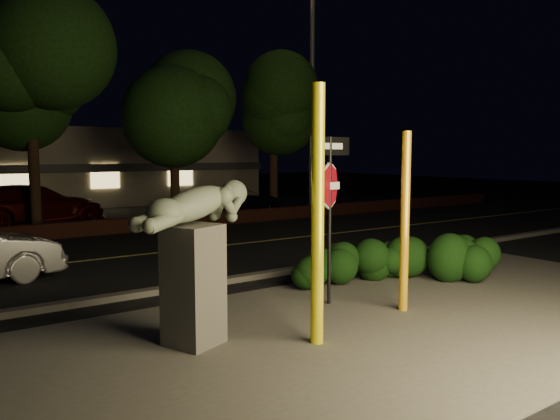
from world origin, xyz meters
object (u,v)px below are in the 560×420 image
object	(u,v)px
sculpture	(195,246)
parked_car_darkred	(32,205)
yellow_pole_left	(318,217)
yellow_pole_right	(405,222)
signpost	(330,186)
parked_car_dark	(237,202)
streetlight	(309,61)

from	to	relation	value
sculpture	parked_car_darkred	bearing A→B (deg)	65.51
yellow_pole_left	sculpture	world-z (taller)	yellow_pole_left
yellow_pole_right	parked_car_darkred	world-z (taller)	yellow_pole_right
signpost	parked_car_dark	bearing A→B (deg)	58.63
yellow_pole_left	signpost	bearing A→B (deg)	45.25
signpost	sculpture	distance (m)	3.00
yellow_pole_left	yellow_pole_right	bearing A→B (deg)	10.73
sculpture	yellow_pole_right	bearing A→B (deg)	-30.65
streetlight	parked_car_dark	bearing A→B (deg)	138.94
streetlight	parked_car_darkred	size ratio (longest dim) A/B	2.07
signpost	streetlight	size ratio (longest dim) A/B	0.27
yellow_pole_left	streetlight	size ratio (longest dim) A/B	0.33
yellow_pole_left	signpost	world-z (taller)	yellow_pole_left
signpost	parked_car_dark	distance (m)	13.95
streetlight	parked_car_darkred	bearing A→B (deg)	147.01
signpost	parked_car_darkred	world-z (taller)	signpost
yellow_pole_left	streetlight	bearing A→B (deg)	52.58
yellow_pole_right	parked_car_darkred	xyz separation A→B (m)	(-3.01, 15.52, -0.76)
yellow_pole_right	streetlight	world-z (taller)	streetlight
yellow_pole_left	yellow_pole_right	world-z (taller)	yellow_pole_left
sculpture	parked_car_dark	xyz separation A→B (m)	(8.42, 13.19, -0.79)
parked_car_darkred	yellow_pole_left	bearing A→B (deg)	169.21
parked_car_dark	parked_car_darkred	bearing A→B (deg)	56.95
yellow_pole_right	sculpture	size ratio (longest dim) A/B	1.34
sculpture	parked_car_dark	size ratio (longest dim) A/B	0.51
yellow_pole_left	parked_car_darkred	world-z (taller)	yellow_pole_left
sculpture	yellow_pole_left	bearing A→B (deg)	-56.77
yellow_pole_right	parked_car_darkred	distance (m)	15.83
yellow_pole_right	signpost	world-z (taller)	yellow_pole_right
yellow_pole_right	parked_car_dark	distance (m)	14.58
yellow_pole_right	parked_car_dark	bearing A→B (deg)	70.93
yellow_pole_right	yellow_pole_left	bearing A→B (deg)	-169.27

